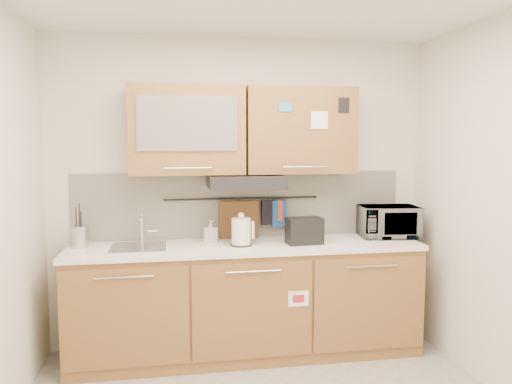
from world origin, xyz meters
name	(u,v)px	position (x,y,z in m)	size (l,w,h in m)	color
wall_back	(241,193)	(0.00, 1.50, 1.30)	(3.20, 3.20, 0.00)	silver
base_cabinet	(247,306)	(0.00, 1.19, 0.41)	(2.80, 0.64, 0.88)	#8F5C32
countertop	(247,247)	(0.00, 1.19, 0.90)	(2.82, 0.62, 0.04)	white
backsplash	(241,205)	(0.00, 1.49, 1.20)	(2.80, 0.02, 0.56)	silver
upper_cabinets	(243,130)	(0.00, 1.32, 1.83)	(1.82, 0.37, 0.70)	#8F5C32
range_hood	(245,182)	(0.00, 1.25, 1.42)	(0.60, 0.46, 0.10)	black
sink	(139,247)	(-0.85, 1.21, 0.92)	(0.42, 0.40, 0.26)	silver
utensil_rail	(242,198)	(0.00, 1.45, 1.26)	(0.02, 0.02, 1.30)	black
utensil_crock	(80,236)	(-1.30, 1.29, 1.01)	(0.18, 0.18, 0.34)	#BCBBC0
kettle	(241,232)	(-0.05, 1.15, 1.03)	(0.19, 0.17, 0.27)	white
toaster	(304,230)	(0.46, 1.13, 1.03)	(0.29, 0.19, 0.21)	black
microwave	(388,222)	(1.25, 1.28, 1.05)	(0.48, 0.33, 0.27)	#999999
soap_bottle	(211,231)	(-0.28, 1.32, 1.01)	(0.08, 0.08, 0.18)	#999999
cutting_board	(239,225)	(-0.03, 1.44, 1.03)	(0.34, 0.02, 0.41)	brown
oven_mitt	(279,213)	(0.32, 1.44, 1.13)	(0.13, 0.03, 0.22)	navy
dark_pouch	(269,213)	(0.23, 1.44, 1.14)	(0.13, 0.04, 0.21)	black
pot_holder	(274,210)	(0.28, 1.44, 1.15)	(0.14, 0.02, 0.18)	red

